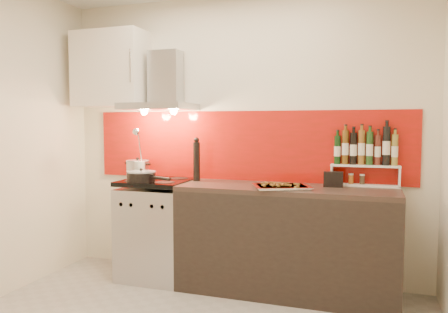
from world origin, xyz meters
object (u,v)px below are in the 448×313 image
(stock_pot, at_px, (138,168))
(saute_pan, at_px, (142,176))
(counter, at_px, (286,240))
(pepper_mill, at_px, (197,160))
(baking_tray, at_px, (281,186))
(range_stove, at_px, (157,230))

(stock_pot, height_order, saute_pan, stock_pot)
(counter, bearing_deg, pepper_mill, 172.97)
(saute_pan, distance_m, pepper_mill, 0.51)
(baking_tray, bearing_deg, pepper_mill, 165.71)
(saute_pan, distance_m, baking_tray, 1.25)
(baking_tray, bearing_deg, saute_pan, -177.59)
(pepper_mill, bearing_deg, stock_pot, 176.90)
(range_stove, xyz_separation_m, baking_tray, (1.18, -0.10, 0.47))
(counter, distance_m, saute_pan, 1.38)
(range_stove, xyz_separation_m, counter, (1.20, 0.00, 0.01))
(stock_pot, height_order, baking_tray, stock_pot)
(range_stove, xyz_separation_m, saute_pan, (-0.07, -0.15, 0.52))
(counter, xyz_separation_m, pepper_mill, (-0.85, 0.10, 0.64))
(counter, height_order, pepper_mill, pepper_mill)
(stock_pot, relative_size, pepper_mill, 0.55)
(range_stove, bearing_deg, counter, 0.23)
(range_stove, distance_m, saute_pan, 0.54)
(stock_pot, distance_m, saute_pan, 0.37)
(pepper_mill, bearing_deg, baking_tray, -14.29)
(pepper_mill, xyz_separation_m, baking_tray, (0.83, -0.21, -0.18))
(counter, relative_size, baking_tray, 3.34)
(saute_pan, xyz_separation_m, pepper_mill, (0.42, 0.26, 0.14))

